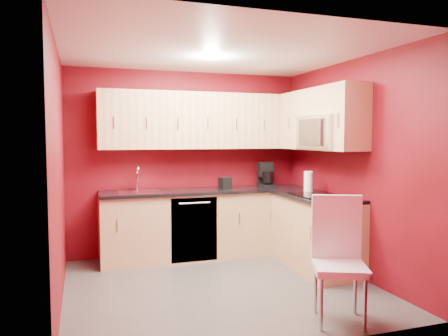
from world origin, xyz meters
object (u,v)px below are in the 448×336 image
sink (139,189)px  coffee_maker (267,175)px  paper_towel (308,182)px  napkin_holder (225,183)px  microwave (326,133)px  dining_chair (340,261)px

sink → coffee_maker: size_ratio=1.53×
coffee_maker → paper_towel: 0.79m
napkin_holder → paper_towel: size_ratio=0.58×
paper_towel → coffee_maker: bearing=107.3°
microwave → dining_chair: size_ratio=0.70×
microwave → dining_chair: 1.92m
microwave → coffee_maker: (-0.29, 1.04, -0.58)m
microwave → paper_towel: bearing=102.1°
napkin_holder → paper_towel: (0.87, -0.71, 0.06)m
coffee_maker → paper_towel: (0.23, -0.75, -0.04)m
napkin_holder → coffee_maker: bearing=3.4°
napkin_holder → paper_towel: 1.13m
coffee_maker → napkin_holder: 0.65m
coffee_maker → paper_towel: bearing=-76.4°
microwave → coffee_maker: bearing=105.9°
coffee_maker → dining_chair: bearing=-103.0°
napkin_holder → dining_chair: dining_chair is taller
sink → paper_towel: (2.03, -0.72, 0.10)m
sink → paper_towel: bearing=-19.4°
napkin_holder → dining_chair: bearing=-84.2°
paper_towel → microwave: bearing=-77.9°
sink → napkin_holder: (1.16, -0.01, 0.04)m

